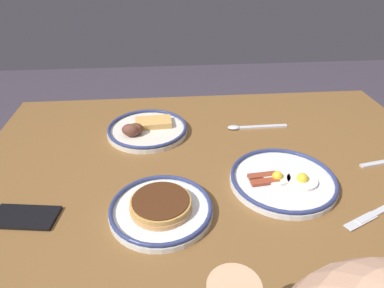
% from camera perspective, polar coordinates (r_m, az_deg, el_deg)
% --- Properties ---
extents(dining_table, '(1.33, 0.90, 0.74)m').
position_cam_1_polar(dining_table, '(1.01, 3.66, -7.03)').
color(dining_table, brown).
rests_on(dining_table, ground_plane).
extents(plate_near_main, '(0.25, 0.25, 0.05)m').
position_cam_1_polar(plate_near_main, '(1.09, -7.66, 2.51)').
color(plate_near_main, silver).
rests_on(plate_near_main, dining_table).
extents(plate_center_pancakes, '(0.23, 0.23, 0.04)m').
position_cam_1_polar(plate_center_pancakes, '(0.78, -5.20, -10.60)').
color(plate_center_pancakes, white).
rests_on(plate_center_pancakes, dining_table).
extents(plate_far_companion, '(0.27, 0.27, 0.04)m').
position_cam_1_polar(plate_far_companion, '(0.89, 15.01, -5.78)').
color(plate_far_companion, white).
rests_on(plate_far_companion, dining_table).
extents(cell_phone, '(0.15, 0.09, 0.01)m').
position_cam_1_polar(cell_phone, '(0.86, -26.19, -10.88)').
color(cell_phone, black).
rests_on(cell_phone, dining_table).
extents(butter_knife, '(0.22, 0.11, 0.01)m').
position_cam_1_polar(butter_knife, '(0.90, 29.11, -9.64)').
color(butter_knife, silver).
rests_on(butter_knife, dining_table).
extents(tea_spoon, '(0.20, 0.03, 0.01)m').
position_cam_1_polar(tea_spoon, '(1.13, 9.49, 2.81)').
color(tea_spoon, silver).
rests_on(tea_spoon, dining_table).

